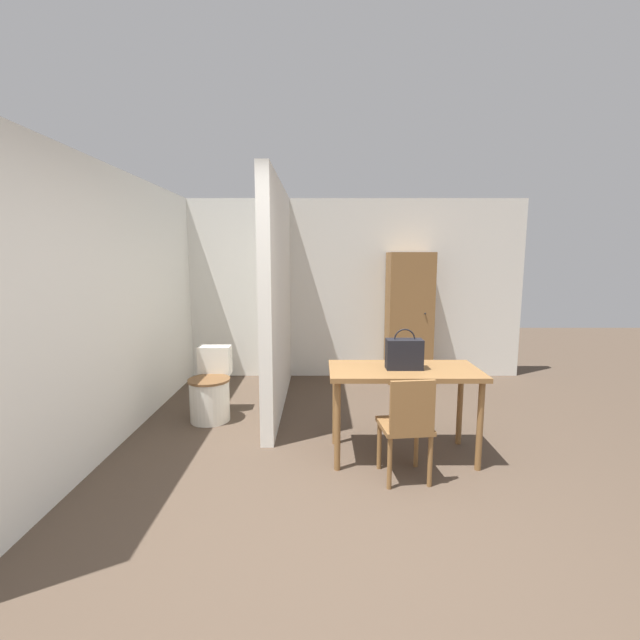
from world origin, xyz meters
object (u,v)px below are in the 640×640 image
(toilet, at_px, (209,391))
(handbag, at_px, (402,354))
(wooden_cabinet, at_px, (407,318))
(wooden_chair, at_px, (405,424))
(dining_table, at_px, (402,379))

(toilet, height_order, handbag, handbag)
(toilet, distance_m, wooden_cabinet, 2.82)
(toilet, bearing_deg, handbag, -25.31)
(wooden_chair, height_order, toilet, wooden_chair)
(dining_table, bearing_deg, toilet, 155.04)
(wooden_chair, xyz_separation_m, handbag, (0.05, 0.41, 0.45))
(dining_table, relative_size, handbag, 3.69)
(wooden_chair, height_order, handbag, handbag)
(wooden_chair, distance_m, handbag, 0.61)
(wooden_chair, relative_size, wooden_cabinet, 0.47)
(dining_table, distance_m, toilet, 2.09)
(dining_table, xyz_separation_m, handbag, (-0.01, -0.01, 0.23))
(wooden_chair, bearing_deg, wooden_cabinet, 72.02)
(handbag, bearing_deg, dining_table, 64.84)
(handbag, xyz_separation_m, wooden_cabinet, (0.51, 2.29, -0.02))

